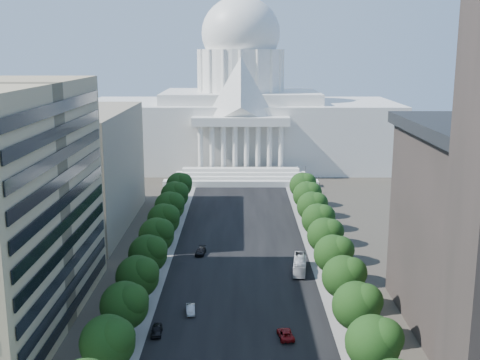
{
  "coord_description": "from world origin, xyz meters",
  "views": [
    {
      "loc": [
        0.13,
        -50.82,
        45.06
      ],
      "look_at": [
        -0.12,
        85.43,
        15.32
      ],
      "focal_mm": 45.0,
      "sensor_mm": 36.0,
      "label": 1
    }
  ],
  "objects_px": {
    "car_red": "(285,334)",
    "car_dark_b": "(201,251)",
    "car_dark_a": "(157,330)",
    "car_silver": "(191,310)",
    "city_bus": "(300,264)"
  },
  "relations": [
    {
      "from": "car_dark_a",
      "to": "city_bus",
      "type": "relative_size",
      "value": 0.41
    },
    {
      "from": "car_silver",
      "to": "city_bus",
      "type": "distance_m",
      "value": 29.24
    },
    {
      "from": "car_silver",
      "to": "car_dark_a",
      "type": "bearing_deg",
      "value": -127.9
    },
    {
      "from": "car_red",
      "to": "car_silver",
      "type": "bearing_deg",
      "value": -37.55
    },
    {
      "from": "car_dark_a",
      "to": "car_red",
      "type": "bearing_deg",
      "value": -5.38
    },
    {
      "from": "car_red",
      "to": "car_dark_b",
      "type": "relative_size",
      "value": 0.99
    },
    {
      "from": "car_red",
      "to": "city_bus",
      "type": "relative_size",
      "value": 0.46
    },
    {
      "from": "car_red",
      "to": "car_dark_b",
      "type": "distance_m",
      "value": 42.97
    },
    {
      "from": "car_dark_a",
      "to": "city_bus",
      "type": "height_order",
      "value": "city_bus"
    },
    {
      "from": "car_silver",
      "to": "car_red",
      "type": "bearing_deg",
      "value": -36.83
    },
    {
      "from": "city_bus",
      "to": "car_red",
      "type": "bearing_deg",
      "value": -92.61
    },
    {
      "from": "car_dark_b",
      "to": "city_bus",
      "type": "height_order",
      "value": "city_bus"
    },
    {
      "from": "car_dark_a",
      "to": "car_red",
      "type": "distance_m",
      "value": 20.74
    },
    {
      "from": "car_dark_a",
      "to": "car_dark_b",
      "type": "distance_m",
      "value": 38.92
    },
    {
      "from": "car_dark_a",
      "to": "car_silver",
      "type": "distance_m",
      "value": 9.34
    }
  ]
}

